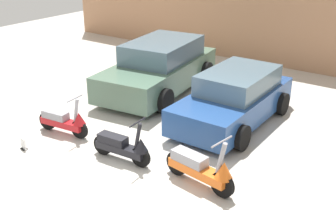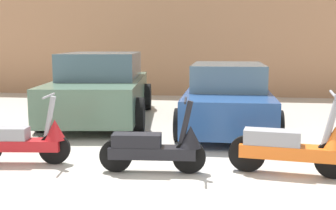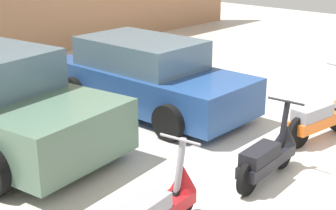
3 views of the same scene
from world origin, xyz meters
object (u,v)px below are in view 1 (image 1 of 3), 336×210
(scooter_front_left, at_px, (65,121))
(placard_near_left_scooter, at_px, (23,144))
(scooter_front_right, at_px, (123,146))
(car_rear_center, at_px, (234,98))
(scooter_front_center, at_px, (202,168))
(car_rear_left, at_px, (159,67))

(scooter_front_left, xyz_separation_m, placard_near_left_scooter, (-0.20, -1.04, -0.24))
(scooter_front_right, height_order, car_rear_center, car_rear_center)
(scooter_front_left, bearing_deg, placard_near_left_scooter, -107.47)
(scooter_front_center, distance_m, car_rear_left, 5.27)
(scooter_front_left, relative_size, car_rear_left, 0.31)
(scooter_front_left, distance_m, placard_near_left_scooter, 1.09)
(car_rear_left, height_order, car_rear_center, car_rear_left)
(scooter_front_center, xyz_separation_m, car_rear_left, (-3.72, 3.72, 0.32))
(scooter_front_center, relative_size, car_rear_left, 0.35)
(scooter_front_center, height_order, car_rear_center, car_rear_center)
(car_rear_left, bearing_deg, placard_near_left_scooter, -10.21)
(placard_near_left_scooter, bearing_deg, car_rear_left, 87.09)
(car_rear_left, bearing_deg, scooter_front_left, -7.94)
(scooter_front_left, xyz_separation_m, car_rear_center, (2.89, 2.97, 0.27))
(scooter_front_center, xyz_separation_m, placard_near_left_scooter, (-3.96, -1.02, -0.28))
(car_rear_left, xyz_separation_m, placard_near_left_scooter, (-0.24, -4.73, -0.60))
(scooter_front_left, height_order, car_rear_left, car_rear_left)
(scooter_front_right, height_order, car_rear_left, car_rear_left)
(scooter_front_center, height_order, placard_near_left_scooter, scooter_front_center)
(car_rear_left, relative_size, car_rear_center, 1.20)
(scooter_front_center, height_order, car_rear_left, car_rear_left)
(scooter_front_left, height_order, scooter_front_center, scooter_front_center)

